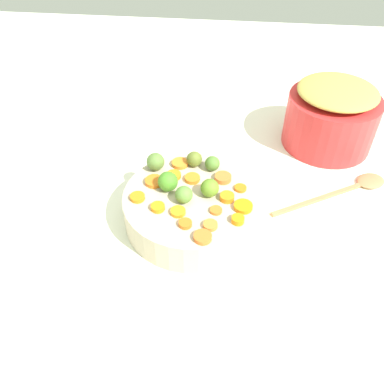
% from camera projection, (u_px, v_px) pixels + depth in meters
% --- Properties ---
extents(tabletop, '(2.40, 2.40, 0.02)m').
position_uv_depth(tabletop, '(197.00, 221.00, 0.89)').
color(tabletop, white).
rests_on(tabletop, ground).
extents(serving_bowl_carrots, '(0.29, 0.29, 0.07)m').
position_uv_depth(serving_bowl_carrots, '(192.00, 208.00, 0.85)').
color(serving_bowl_carrots, '#BFAE92').
rests_on(serving_bowl_carrots, tabletop).
extents(metal_pot, '(0.23, 0.23, 0.14)m').
position_uv_depth(metal_pot, '(330.00, 121.00, 1.04)').
color(metal_pot, red).
rests_on(metal_pot, tabletop).
extents(stuffing_mound, '(0.20, 0.20, 0.04)m').
position_uv_depth(stuffing_mound, '(338.00, 91.00, 0.99)').
color(stuffing_mound, tan).
rests_on(stuffing_mound, metal_pot).
extents(carrot_slice_0, '(0.04, 0.04, 0.01)m').
position_uv_depth(carrot_slice_0, '(158.00, 207.00, 0.80)').
color(carrot_slice_0, orange).
rests_on(carrot_slice_0, serving_bowl_carrots).
extents(carrot_slice_1, '(0.04, 0.04, 0.01)m').
position_uv_depth(carrot_slice_1, '(138.00, 197.00, 0.82)').
color(carrot_slice_1, orange).
rests_on(carrot_slice_1, serving_bowl_carrots).
extents(carrot_slice_2, '(0.04, 0.04, 0.01)m').
position_uv_depth(carrot_slice_2, '(178.00, 212.00, 0.79)').
color(carrot_slice_2, orange).
rests_on(carrot_slice_2, serving_bowl_carrots).
extents(carrot_slice_3, '(0.04, 0.04, 0.01)m').
position_uv_depth(carrot_slice_3, '(243.00, 206.00, 0.80)').
color(carrot_slice_3, orange).
rests_on(carrot_slice_3, serving_bowl_carrots).
extents(carrot_slice_4, '(0.03, 0.03, 0.01)m').
position_uv_depth(carrot_slice_4, '(216.00, 210.00, 0.79)').
color(carrot_slice_4, orange).
rests_on(carrot_slice_4, serving_bowl_carrots).
extents(carrot_slice_5, '(0.04, 0.04, 0.01)m').
position_uv_depth(carrot_slice_5, '(185.00, 224.00, 0.77)').
color(carrot_slice_5, orange).
rests_on(carrot_slice_5, serving_bowl_carrots).
extents(carrot_slice_6, '(0.05, 0.05, 0.01)m').
position_uv_depth(carrot_slice_6, '(154.00, 181.00, 0.86)').
color(carrot_slice_6, orange).
rests_on(carrot_slice_6, serving_bowl_carrots).
extents(carrot_slice_7, '(0.05, 0.05, 0.01)m').
position_uv_depth(carrot_slice_7, '(180.00, 163.00, 0.90)').
color(carrot_slice_7, orange).
rests_on(carrot_slice_7, serving_bowl_carrots).
extents(carrot_slice_8, '(0.03, 0.03, 0.01)m').
position_uv_depth(carrot_slice_8, '(227.00, 197.00, 0.82)').
color(carrot_slice_8, orange).
rests_on(carrot_slice_8, serving_bowl_carrots).
extents(carrot_slice_9, '(0.05, 0.05, 0.01)m').
position_uv_depth(carrot_slice_9, '(203.00, 237.00, 0.74)').
color(carrot_slice_9, orange).
rests_on(carrot_slice_9, serving_bowl_carrots).
extents(carrot_slice_10, '(0.04, 0.04, 0.01)m').
position_uv_depth(carrot_slice_10, '(192.00, 178.00, 0.86)').
color(carrot_slice_10, orange).
rests_on(carrot_slice_10, serving_bowl_carrots).
extents(carrot_slice_11, '(0.03, 0.03, 0.01)m').
position_uv_depth(carrot_slice_11, '(210.00, 225.00, 0.76)').
color(carrot_slice_11, orange).
rests_on(carrot_slice_11, serving_bowl_carrots).
extents(carrot_slice_12, '(0.03, 0.03, 0.01)m').
position_uv_depth(carrot_slice_12, '(240.00, 188.00, 0.84)').
color(carrot_slice_12, orange).
rests_on(carrot_slice_12, serving_bowl_carrots).
extents(carrot_slice_13, '(0.04, 0.04, 0.01)m').
position_uv_depth(carrot_slice_13, '(174.00, 175.00, 0.87)').
color(carrot_slice_13, orange).
rests_on(carrot_slice_13, serving_bowl_carrots).
extents(carrot_slice_14, '(0.03, 0.03, 0.01)m').
position_uv_depth(carrot_slice_14, '(238.00, 220.00, 0.77)').
color(carrot_slice_14, orange).
rests_on(carrot_slice_14, serving_bowl_carrots).
extents(carrot_slice_15, '(0.04, 0.04, 0.01)m').
position_uv_depth(carrot_slice_15, '(223.00, 178.00, 0.86)').
color(carrot_slice_15, orange).
rests_on(carrot_slice_15, serving_bowl_carrots).
extents(brussels_sprout_0, '(0.03, 0.03, 0.03)m').
position_uv_depth(brussels_sprout_0, '(212.00, 163.00, 0.88)').
color(brussels_sprout_0, '#4D782E').
rests_on(brussels_sprout_0, serving_bowl_carrots).
extents(brussels_sprout_1, '(0.04, 0.04, 0.04)m').
position_uv_depth(brussels_sprout_1, '(184.00, 195.00, 0.81)').
color(brussels_sprout_1, '#598636').
rests_on(brussels_sprout_1, serving_bowl_carrots).
extents(brussels_sprout_2, '(0.04, 0.04, 0.04)m').
position_uv_depth(brussels_sprout_2, '(168.00, 182.00, 0.83)').
color(brussels_sprout_2, '#458524').
rests_on(brussels_sprout_2, serving_bowl_carrots).
extents(brussels_sprout_3, '(0.04, 0.04, 0.04)m').
position_uv_depth(brussels_sprout_3, '(210.00, 189.00, 0.82)').
color(brussels_sprout_3, '#5D8825').
rests_on(brussels_sprout_3, serving_bowl_carrots).
extents(brussels_sprout_4, '(0.03, 0.03, 0.03)m').
position_uv_depth(brussels_sprout_4, '(194.00, 159.00, 0.89)').
color(brussels_sprout_4, '#5E6D28').
rests_on(brussels_sprout_4, serving_bowl_carrots).
extents(brussels_sprout_5, '(0.04, 0.04, 0.04)m').
position_uv_depth(brussels_sprout_5, '(155.00, 162.00, 0.88)').
color(brussels_sprout_5, '#567834').
rests_on(brussels_sprout_5, serving_bowl_carrots).
extents(wooden_spoon, '(0.18, 0.29, 0.01)m').
position_uv_depth(wooden_spoon, '(355.00, 186.00, 0.95)').
color(wooden_spoon, '#B3784D').
rests_on(wooden_spoon, tabletop).
extents(dish_towel, '(0.21, 0.16, 0.01)m').
position_uv_depth(dish_towel, '(91.00, 141.00, 1.09)').
color(dish_towel, silver).
rests_on(dish_towel, tabletop).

